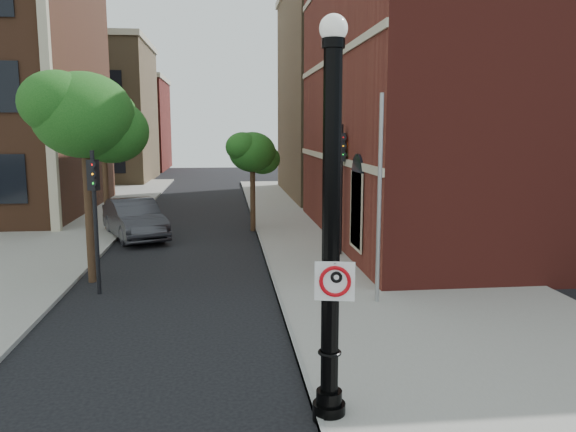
{
  "coord_description": "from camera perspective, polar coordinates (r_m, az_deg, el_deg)",
  "views": [
    {
      "loc": [
        0.6,
        -9.07,
        4.72
      ],
      "look_at": [
        1.86,
        2.0,
        2.98
      ],
      "focal_mm": 35.0,
      "sensor_mm": 36.0,
      "label": 1
    }
  ],
  "objects": [
    {
      "name": "ground",
      "position": [
        10.24,
        -9.61,
        -18.68
      ],
      "size": [
        120.0,
        120.0,
        0.0
      ],
      "primitive_type": "plane",
      "color": "black",
      "rests_on": "ground"
    },
    {
      "name": "sidewalk_right",
      "position": [
        20.36,
        9.1,
        -4.45
      ],
      "size": [
        8.0,
        60.0,
        0.12
      ],
      "primitive_type": "cube",
      "color": "gray",
      "rests_on": "ground"
    },
    {
      "name": "sidewalk_left",
      "position": [
        29.09,
        -25.66,
        -1.21
      ],
      "size": [
        10.0,
        50.0,
        0.12
      ],
      "primitive_type": "cube",
      "color": "gray",
      "rests_on": "ground"
    },
    {
      "name": "curb_edge",
      "position": [
        19.68,
        -2.09,
        -4.78
      ],
      "size": [
        0.1,
        60.0,
        0.14
      ],
      "primitive_type": "cube",
      "color": "gray",
      "rests_on": "ground"
    },
    {
      "name": "bg_building_tan_a",
      "position": [
        54.56,
        -20.14,
        9.7
      ],
      "size": [
        12.0,
        12.0,
        12.0
      ],
      "primitive_type": "cube",
      "color": "olive",
      "rests_on": "ground"
    },
    {
      "name": "bg_building_red",
      "position": [
        68.24,
        -17.34,
        8.73
      ],
      "size": [
        12.0,
        12.0,
        10.0
      ],
      "primitive_type": "cube",
      "color": "maroon",
      "rests_on": "ground"
    },
    {
      "name": "bg_building_tan_b",
      "position": [
        42.06,
        15.33,
        11.69
      ],
      "size": [
        22.0,
        14.0,
        14.0
      ],
      "primitive_type": "cube",
      "color": "olive",
      "rests_on": "ground"
    },
    {
      "name": "lamppost",
      "position": [
        8.77,
        4.39,
        -2.78
      ],
      "size": [
        0.54,
        0.54,
        6.38
      ],
      "color": "black",
      "rests_on": "ground"
    },
    {
      "name": "no_parking_sign",
      "position": [
        8.75,
        4.78,
        -6.59
      ],
      "size": [
        0.61,
        0.17,
        0.62
      ],
      "rotation": [
        0.0,
        0.0,
        -0.21
      ],
      "color": "white",
      "rests_on": "ground"
    },
    {
      "name": "parked_car",
      "position": [
        25.16,
        -15.33,
        -0.27
      ],
      "size": [
        3.58,
        5.45,
        1.7
      ],
      "primitive_type": "imported",
      "rotation": [
        0.0,
        0.0,
        0.38
      ],
      "color": "#2E2E33",
      "rests_on": "ground"
    },
    {
      "name": "traffic_signal_left",
      "position": [
        16.65,
        -19.07,
        1.7
      ],
      "size": [
        0.33,
        0.36,
        4.12
      ],
      "rotation": [
        0.0,
        0.0,
        -0.39
      ],
      "color": "black",
      "rests_on": "ground"
    },
    {
      "name": "traffic_signal_right",
      "position": [
        20.43,
        5.42,
        4.8
      ],
      "size": [
        0.37,
        0.43,
        4.86
      ],
      "rotation": [
        0.0,
        0.0,
        -0.28
      ],
      "color": "black",
      "rests_on": "ground"
    },
    {
      "name": "utility_pole",
      "position": [
        14.88,
        9.25,
        1.4
      ],
      "size": [
        0.11,
        0.11,
        5.62
      ],
      "primitive_type": "cylinder",
      "color": "#999999",
      "rests_on": "ground"
    },
    {
      "name": "street_tree_a",
      "position": [
        18.01,
        -19.89,
        9.4
      ],
      "size": [
        3.54,
        3.2,
        6.38
      ],
      "color": "#362415",
      "rests_on": "ground"
    },
    {
      "name": "street_tree_b",
      "position": [
        26.91,
        -18.23,
        9.53
      ],
      "size": [
        3.67,
        3.32,
        6.61
      ],
      "color": "#362415",
      "rests_on": "ground"
    },
    {
      "name": "street_tree_c",
      "position": [
        25.81,
        -3.58,
        6.38
      ],
      "size": [
        2.53,
        2.29,
        4.56
      ],
      "color": "#362415",
      "rests_on": "ground"
    }
  ]
}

